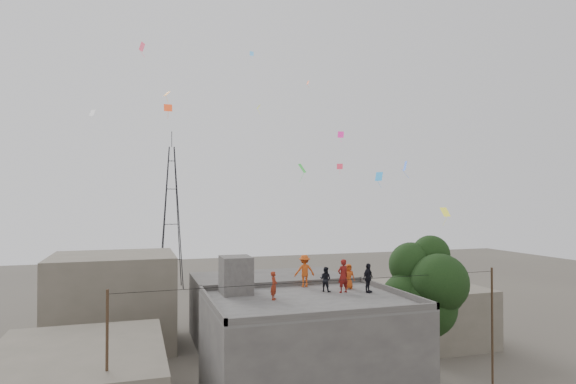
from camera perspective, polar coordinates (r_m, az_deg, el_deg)
name	(u,v)px	position (r m, az deg, el deg)	size (l,w,h in m)	color
main_building	(308,360)	(25.84, 2.39, -19.23)	(10.00, 8.00, 6.10)	#464341
parapet	(308,296)	(25.03, 2.38, -12.25)	(10.00, 8.00, 0.30)	#464341
stair_head_box	(236,275)	(26.50, -6.20, -9.75)	(1.60, 1.80, 2.00)	#464341
neighbor_north	(271,309)	(39.45, -1.97, -13.65)	(12.00, 9.00, 5.00)	#464341
neighbor_northwest	(113,301)	(39.84, -20.05, -11.99)	(9.00, 8.00, 7.00)	#5F594B
neighbor_east	(431,313)	(40.92, 16.55, -13.57)	(7.00, 8.00, 4.40)	#5F594B
tree	(427,289)	(28.87, 16.10, -11.00)	(4.90, 4.60, 9.10)	black
utility_line	(326,351)	(24.67, 4.59, -18.22)	(20.12, 0.62, 7.40)	black
transmission_tower	(171,217)	(63.25, -13.65, -2.86)	(2.97, 2.97, 20.01)	black
person_red_adult	(343,276)	(26.80, 6.53, -9.85)	(0.66, 0.44, 1.82)	maroon
person_orange_child	(349,276)	(28.01, 7.20, -9.88)	(0.69, 0.45, 1.41)	#C44816
person_dark_child	(325,279)	(27.02, 4.47, -10.27)	(0.66, 0.51, 1.36)	black
person_dark_adult	(368,278)	(26.99, 9.47, -10.02)	(0.93, 0.39, 1.59)	black
person_orange_adult	(304,271)	(28.39, 1.97, -9.32)	(1.20, 0.69, 1.86)	#C74C16
person_red_child	(274,286)	(24.79, -1.68, -11.03)	(0.52, 0.34, 1.43)	maroon
kites	(306,140)	(31.04, 2.17, 6.23)	(19.42, 15.57, 12.92)	#E44218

